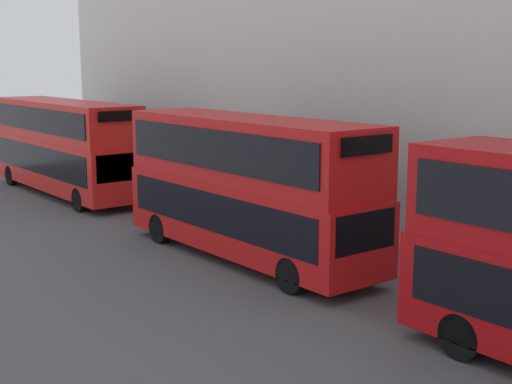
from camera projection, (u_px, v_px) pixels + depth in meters
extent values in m
cylinder|color=black|center=(461.00, 336.00, 14.76)|extent=(0.30, 1.00, 1.00)
cube|color=red|center=(247.00, 215.00, 22.17)|extent=(2.55, 10.11, 2.11)
cube|color=red|center=(247.00, 150.00, 21.80)|extent=(2.50, 9.91, 1.99)
cube|color=black|center=(247.00, 207.00, 22.12)|extent=(2.59, 9.30, 1.18)
cube|color=black|center=(247.00, 147.00, 21.78)|extent=(2.59, 9.30, 1.20)
cube|color=black|center=(365.00, 232.00, 18.18)|extent=(2.17, 0.06, 1.05)
cube|color=black|center=(368.00, 145.00, 17.78)|extent=(1.78, 0.06, 0.48)
cylinder|color=black|center=(291.00, 275.00, 18.96)|extent=(0.30, 1.00, 1.00)
cylinder|color=black|center=(351.00, 261.00, 20.32)|extent=(0.30, 1.00, 1.00)
cylinder|color=black|center=(160.00, 228.00, 24.33)|extent=(0.30, 1.00, 1.00)
cylinder|color=black|center=(214.00, 220.00, 25.69)|extent=(0.30, 1.00, 1.00)
cube|color=red|center=(65.00, 163.00, 33.08)|extent=(2.55, 11.38, 2.25)
cube|color=red|center=(62.00, 120.00, 32.72)|extent=(2.50, 11.15, 1.74)
cube|color=black|center=(64.00, 157.00, 33.03)|extent=(2.59, 10.47, 1.26)
cube|color=black|center=(62.00, 118.00, 32.71)|extent=(2.59, 10.47, 1.04)
cube|color=black|center=(121.00, 167.00, 28.60)|extent=(2.17, 0.06, 1.13)
cube|color=black|center=(119.00, 116.00, 28.23)|extent=(1.78, 0.06, 0.42)
cylinder|color=black|center=(80.00, 200.00, 29.40)|extent=(0.30, 1.00, 1.00)
cylinder|color=black|center=(129.00, 194.00, 30.76)|extent=(0.30, 1.00, 1.00)
cylinder|color=black|center=(11.00, 175.00, 35.76)|extent=(0.30, 1.00, 1.00)
cylinder|color=black|center=(54.00, 171.00, 37.11)|extent=(0.30, 1.00, 1.00)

